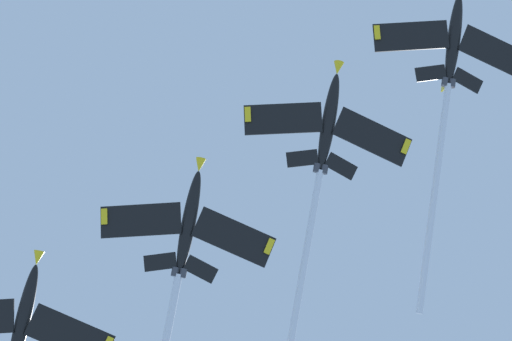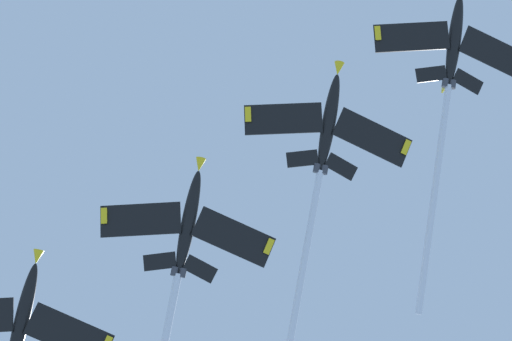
# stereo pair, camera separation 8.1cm
# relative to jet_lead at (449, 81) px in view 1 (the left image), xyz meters

# --- Properties ---
(jet_lead) EXTENTS (36.51, 19.75, 17.25)m
(jet_lead) POSITION_rel_jet_lead_xyz_m (0.00, 0.00, 0.00)
(jet_lead) COLOR black
(jet_second) EXTENTS (40.25, 20.62, 18.95)m
(jet_second) POSITION_rel_jet_lead_xyz_m (17.00, 8.71, -6.76)
(jet_second) COLOR black
(jet_third) EXTENTS (37.62, 20.33, 18.06)m
(jet_third) POSITION_rel_jet_lead_xyz_m (34.10, 17.31, -11.86)
(jet_third) COLOR black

